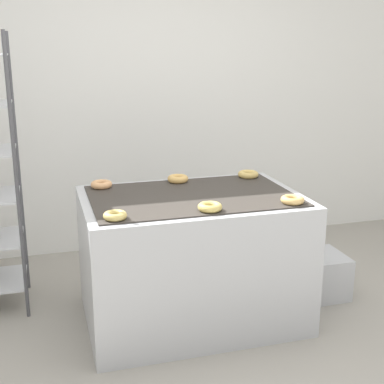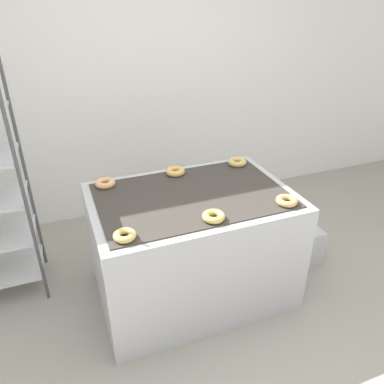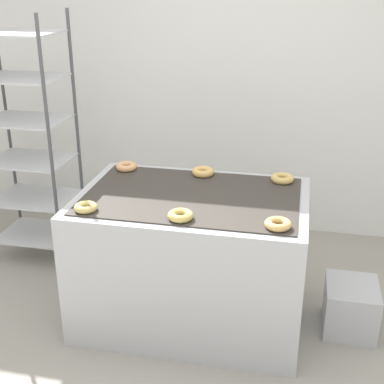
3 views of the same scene
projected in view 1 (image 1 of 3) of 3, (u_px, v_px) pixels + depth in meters
ground_plane at (229, 380)px, 2.85m from camera, size 14.00×14.00×0.00m
wall_back at (145, 85)px, 4.44m from camera, size 8.00×0.05×2.80m
fryer_machine at (192, 258)px, 3.40m from camera, size 1.34×0.92×0.83m
glaze_bin at (321, 275)px, 3.79m from camera, size 0.31×0.35×0.30m
donut_near_left at (115, 215)px, 2.83m from camera, size 0.13×0.13×0.04m
donut_near_center at (210, 207)px, 2.98m from camera, size 0.14×0.14×0.04m
donut_near_right at (292, 200)px, 3.12m from camera, size 0.14×0.14×0.04m
donut_far_left at (101, 184)px, 3.45m from camera, size 0.14×0.14×0.04m
donut_far_center at (177, 179)px, 3.59m from camera, size 0.14×0.14×0.04m
donut_far_right at (248, 174)px, 3.72m from camera, size 0.14×0.14×0.04m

